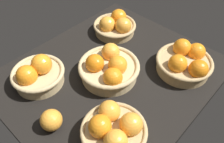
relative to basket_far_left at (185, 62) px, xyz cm
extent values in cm
cube|color=black|center=(21.74, -20.62, -5.86)|extent=(84.00, 72.00, 3.00)
cylinder|color=tan|center=(0.34, -0.27, -1.83)|extent=(21.17, 21.17, 5.06)
torus|color=tan|center=(0.34, -0.27, 0.70)|extent=(22.71, 22.71, 1.54)
sphere|color=orange|center=(-4.02, -4.53, 2.51)|extent=(7.38, 7.38, 7.38)
sphere|color=orange|center=(2.56, 6.53, 2.34)|extent=(7.38, 7.38, 7.38)
sphere|color=orange|center=(5.35, -0.76, 2.32)|extent=(7.38, 7.38, 7.38)
sphere|color=orange|center=(-6.50, 0.82, 1.75)|extent=(7.38, 7.38, 7.38)
cylinder|color=tan|center=(42.58, 0.26, -1.46)|extent=(19.20, 19.20, 5.80)
torus|color=tan|center=(42.58, 0.26, 1.44)|extent=(20.67, 20.67, 1.47)
sphere|color=#F49E33|center=(39.32, -4.71, 2.85)|extent=(7.16, 7.16, 7.16)
sphere|color=orange|center=(45.43, -2.77, 3.57)|extent=(7.16, 7.16, 7.16)
sphere|color=#F49E33|center=(38.45, 3.44, 3.31)|extent=(7.16, 7.16, 7.16)
sphere|color=#F49E33|center=(45.79, 3.85, 3.31)|extent=(7.16, 7.16, 7.16)
cylinder|color=tan|center=(0.27, -38.26, -2.28)|extent=(19.00, 19.00, 4.15)
torus|color=tan|center=(0.27, -38.26, -0.20)|extent=(20.49, 20.49, 1.49)
sphere|color=#F49E33|center=(0.00, -33.15, 1.75)|extent=(7.74, 7.74, 7.74)
sphere|color=orange|center=(-4.55, -40.05, 1.20)|extent=(7.74, 7.74, 7.74)
sphere|color=#F49E33|center=(4.18, -39.48, 1.42)|extent=(7.74, 7.74, 7.74)
cylinder|color=tan|center=(44.23, -37.62, -1.77)|extent=(18.61, 18.61, 5.18)
torus|color=tan|center=(44.23, -37.62, 0.82)|extent=(20.30, 20.30, 1.69)
sphere|color=orange|center=(41.81, -37.47, 3.60)|extent=(7.87, 7.87, 7.87)
sphere|color=orange|center=(48.44, -37.75, 2.36)|extent=(7.87, 7.87, 7.87)
cylinder|color=tan|center=(23.44, -20.01, -1.58)|extent=(22.20, 22.20, 5.56)
torus|color=tan|center=(23.44, -20.01, 1.21)|extent=(24.07, 24.07, 1.87)
sphere|color=orange|center=(27.69, -14.06, 2.36)|extent=(7.35, 7.35, 7.35)
sphere|color=orange|center=(22.47, -16.40, 3.39)|extent=(7.35, 7.35, 7.35)
sphere|color=#F49E33|center=(18.35, -23.91, 2.82)|extent=(7.35, 7.35, 7.35)
sphere|color=orange|center=(27.41, -23.68, 2.93)|extent=(7.35, 7.35, 7.35)
sphere|color=#F49E33|center=(52.96, -17.83, -0.71)|extent=(7.30, 7.30, 7.30)
camera|label=1|loc=(69.14, 24.25, 64.13)|focal=37.03mm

